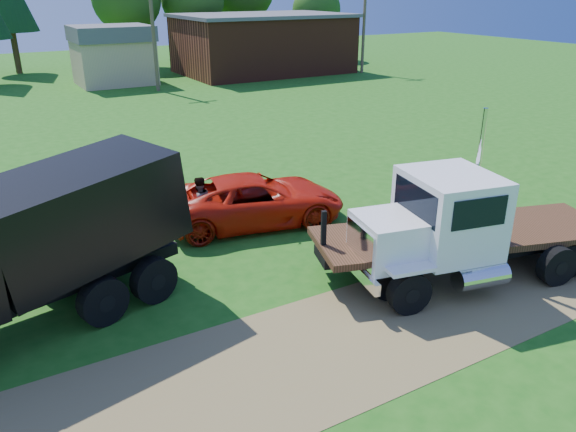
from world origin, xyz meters
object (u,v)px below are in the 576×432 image
orange_pickup (255,200)px  flatbed_trailer (462,239)px  black_dump_truck (13,248)px  white_semi_tractor (450,229)px

orange_pickup → flatbed_trailer: size_ratio=0.69×
black_dump_truck → orange_pickup: (7.70, 3.01, -1.27)m
orange_pickup → flatbed_trailer: 7.03m
black_dump_truck → orange_pickup: bearing=5.1°
black_dump_truck → flatbed_trailer: bearing=-31.3°
orange_pickup → flatbed_trailer: flatbed_trailer is taller
white_semi_tractor → orange_pickup: size_ratio=1.29×
flatbed_trailer → white_semi_tractor: bearing=-141.7°
white_semi_tractor → black_dump_truck: (-10.33, 3.41, 0.52)m
white_semi_tractor → black_dump_truck: 10.89m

